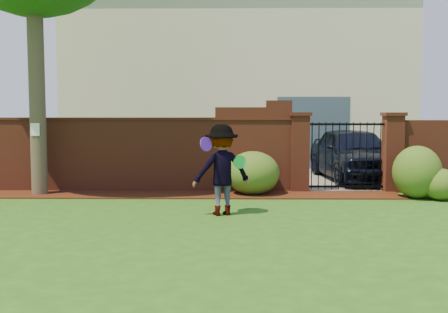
{
  "coord_description": "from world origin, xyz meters",
  "views": [
    {
      "loc": [
        0.78,
        -8.42,
        1.87
      ],
      "look_at": [
        0.64,
        1.4,
        1.05
      ],
      "focal_mm": 42.06,
      "sensor_mm": 36.0,
      "label": 1
    }
  ],
  "objects_px": {
    "car": "(357,154)",
    "man": "(222,170)",
    "frisbee_purple": "(206,144)",
    "frisbee_green": "(240,162)"
  },
  "relations": [
    {
      "from": "car",
      "to": "man",
      "type": "height_order",
      "value": "man"
    },
    {
      "from": "frisbee_purple",
      "to": "car",
      "type": "bearing_deg",
      "value": 52.89
    },
    {
      "from": "frisbee_purple",
      "to": "frisbee_green",
      "type": "distance_m",
      "value": 0.74
    },
    {
      "from": "frisbee_purple",
      "to": "frisbee_green",
      "type": "xyz_separation_m",
      "value": [
        0.6,
        0.26,
        -0.34
      ]
    },
    {
      "from": "frisbee_purple",
      "to": "frisbee_green",
      "type": "relative_size",
      "value": 1.05
    },
    {
      "from": "man",
      "to": "frisbee_green",
      "type": "bearing_deg",
      "value": 158.5
    },
    {
      "from": "man",
      "to": "frisbee_green",
      "type": "relative_size",
      "value": 6.74
    },
    {
      "from": "car",
      "to": "frisbee_green",
      "type": "distance_m",
      "value": 5.87
    },
    {
      "from": "man",
      "to": "frisbee_purple",
      "type": "xyz_separation_m",
      "value": [
        -0.28,
        -0.29,
        0.49
      ]
    },
    {
      "from": "car",
      "to": "frisbee_purple",
      "type": "xyz_separation_m",
      "value": [
        -3.88,
        -5.12,
        0.58
      ]
    }
  ]
}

